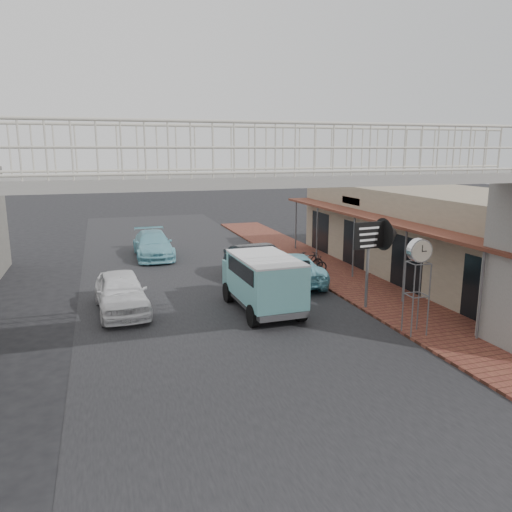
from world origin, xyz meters
TOP-DOWN VIEW (x-y plane):
  - ground at (0.00, 0.00)m, footprint 120.00×120.00m
  - road_strip at (0.00, 0.00)m, footprint 10.00×60.00m
  - sidewalk at (6.50, 3.00)m, footprint 3.00×40.00m
  - shophouse_row at (10.97, 4.00)m, footprint 7.20×18.00m
  - footbridge at (0.00, -4.00)m, footprint 16.40×2.40m
  - white_hatchback at (-3.41, 3.26)m, footprint 1.98×4.39m
  - dark_sedan at (2.69, 5.89)m, footprint 2.22×4.92m
  - angkot_curb at (3.97, 5.22)m, footprint 2.77×5.01m
  - angkot_far at (-1.31, 12.47)m, footprint 1.99×4.85m
  - angkot_van at (1.50, 1.71)m, footprint 2.10×4.35m
  - motorcycle_near at (5.30, 6.12)m, footprint 1.64×0.61m
  - motorcycle_far at (5.30, 6.38)m, footprint 1.68×0.67m
  - street_clock at (5.30, -2.05)m, footprint 0.76×0.62m
  - arrow_sign at (6.00, 0.87)m, footprint 1.94×1.25m

SIDE VIEW (x-z plane):
  - ground at x=0.00m, z-range 0.00..0.00m
  - road_strip at x=0.00m, z-range 0.00..0.01m
  - sidewalk at x=6.50m, z-range 0.00..0.10m
  - motorcycle_near at x=5.30m, z-range 0.10..0.95m
  - motorcycle_far at x=5.30m, z-range 0.10..1.08m
  - angkot_curb at x=3.97m, z-range 0.00..1.33m
  - angkot_far at x=-1.31m, z-range 0.00..1.41m
  - white_hatchback at x=-3.41m, z-range 0.00..1.46m
  - dark_sedan at x=2.69m, z-range 0.00..1.57m
  - angkot_van at x=1.50m, z-range 0.28..2.38m
  - shophouse_row at x=10.97m, z-range 0.01..4.01m
  - street_clock at x=5.30m, z-range 1.11..4.16m
  - arrow_sign at x=6.00m, z-range 1.11..4.40m
  - footbridge at x=0.00m, z-range 0.01..6.35m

